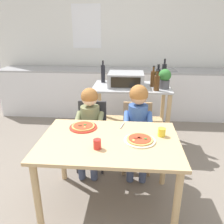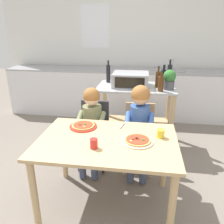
{
  "view_description": "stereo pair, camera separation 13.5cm",
  "coord_description": "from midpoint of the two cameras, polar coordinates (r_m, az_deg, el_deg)",
  "views": [
    {
      "loc": [
        0.17,
        -1.82,
        1.69
      ],
      "look_at": [
        0.0,
        0.3,
        0.87
      ],
      "focal_mm": 36.78,
      "sensor_mm": 36.0,
      "label": 1
    },
    {
      "loc": [
        0.31,
        -1.8,
        1.69
      ],
      "look_at": [
        0.0,
        0.3,
        0.87
      ],
      "focal_mm": 36.78,
      "sensor_mm": 36.0,
      "label": 2
    }
  ],
  "objects": [
    {
      "name": "kitchen_island_cart",
      "position": [
        3.31,
        3.56,
        1.61
      ],
      "size": [
        1.07,
        0.63,
        0.88
      ],
      "color": "#B7BABF",
      "rests_on": "ground"
    },
    {
      "name": "bottle_brown_beer",
      "position": [
        3.01,
        9.79,
        7.2
      ],
      "size": [
        0.07,
        0.07,
        0.26
      ],
      "color": "#4C2D14",
      "rests_on": "kitchen_island_cart"
    },
    {
      "name": "pizza_plate_cream",
      "position": [
        2.04,
        5.01,
        -6.94
      ],
      "size": [
        0.28,
        0.28,
        0.03
      ],
      "color": "beige",
      "rests_on": "dining_table"
    },
    {
      "name": "child_in_blue_striped_shirt",
      "position": [
        2.58,
        4.98,
        -1.68
      ],
      "size": [
        0.32,
        0.42,
        1.05
      ],
      "color": "#424C6B",
      "rests_on": "ground"
    },
    {
      "name": "drinking_cup_red",
      "position": [
        1.91,
        -5.73,
        -7.95
      ],
      "size": [
        0.07,
        0.07,
        0.08
      ],
      "primitive_type": "cylinder",
      "color": "red",
      "rests_on": "dining_table"
    },
    {
      "name": "kitchen_counter",
      "position": [
        4.48,
        1.42,
        4.88
      ],
      "size": [
        4.62,
        0.6,
        1.1
      ],
      "color": "silver",
      "rests_on": "ground"
    },
    {
      "name": "bottle_slim_sauce",
      "position": [
        3.41,
        -3.39,
        9.57
      ],
      "size": [
        0.06,
        0.06,
        0.32
      ],
      "color": "black",
      "rests_on": "kitchen_island_cart"
    },
    {
      "name": "dining_chair_right",
      "position": [
        2.78,
        4.84,
        -4.91
      ],
      "size": [
        0.36,
        0.36,
        0.81
      ],
      "color": "tan",
      "rests_on": "ground"
    },
    {
      "name": "bottle_dark_olive_oil",
      "position": [
        3.19,
        8.97,
        8.22
      ],
      "size": [
        0.07,
        0.07,
        0.29
      ],
      "color": "#4C2D14",
      "rests_on": "kitchen_island_cart"
    },
    {
      "name": "drinking_cup_yellow",
      "position": [
        2.15,
        10.49,
        -4.97
      ],
      "size": [
        0.07,
        0.07,
        0.08
      ],
      "primitive_type": "cylinder",
      "color": "yellow",
      "rests_on": "dining_table"
    },
    {
      "name": "back_wall_tiled",
      "position": [
        4.72,
        1.78,
        16.85
      ],
      "size": [
        5.13,
        0.13,
        2.7
      ],
      "color": "white",
      "rests_on": "ground"
    },
    {
      "name": "dining_chair_left",
      "position": [
        2.83,
        -6.46,
        -4.5
      ],
      "size": [
        0.36,
        0.36,
        0.81
      ],
      "color": "#333338",
      "rests_on": "ground"
    },
    {
      "name": "bottle_squat_spirits",
      "position": [
        3.31,
        11.6,
        9.2
      ],
      "size": [
        0.06,
        0.06,
        0.36
      ],
      "color": "black",
      "rests_on": "kitchen_island_cart"
    },
    {
      "name": "child_in_olive_shirt",
      "position": [
        2.64,
        -7.1,
        -2.13
      ],
      "size": [
        0.32,
        0.42,
        1.01
      ],
      "color": "#424C6B",
      "rests_on": "ground"
    },
    {
      "name": "dining_table",
      "position": [
        2.12,
        -2.52,
        -9.32
      ],
      "size": [
        1.25,
        0.85,
        0.72
      ],
      "color": "tan",
      "rests_on": "ground"
    },
    {
      "name": "pizza_plate_red_rimmed",
      "position": [
        2.31,
        -8.83,
        -3.63
      ],
      "size": [
        0.27,
        0.27,
        0.03
      ],
      "color": "red",
      "rests_on": "dining_table"
    },
    {
      "name": "ground_plane",
      "position": [
        3.4,
        0.0,
        -8.79
      ],
      "size": [
        11.33,
        11.33,
        0.0
      ],
      "primitive_type": "plane",
      "color": "slate"
    },
    {
      "name": "serving_spoon",
      "position": [
        2.32,
        0.9,
        -3.41
      ],
      "size": [
        0.04,
        0.14,
        0.01
      ],
      "primitive_type": "cylinder",
      "rotation": [
        0.0,
        1.57,
        1.33
      ],
      "color": "#B7BABF",
      "rests_on": "dining_table"
    },
    {
      "name": "potted_herb_plant",
      "position": [
        3.12,
        11.75,
        8.22
      ],
      "size": [
        0.16,
        0.16,
        0.26
      ],
      "color": "#4C4C51",
      "rests_on": "kitchen_island_cart"
    },
    {
      "name": "toaster_oven",
      "position": [
        3.21,
        2.27,
        8.12
      ],
      "size": [
        0.48,
        0.4,
        0.19
      ],
      "color": "#999BA0",
      "rests_on": "kitchen_island_cart"
    },
    {
      "name": "bottle_clear_vinegar",
      "position": [
        3.39,
        10.22,
        8.89
      ],
      "size": [
        0.06,
        0.06,
        0.28
      ],
      "color": "black",
      "rests_on": "kitchen_island_cart"
    }
  ]
}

